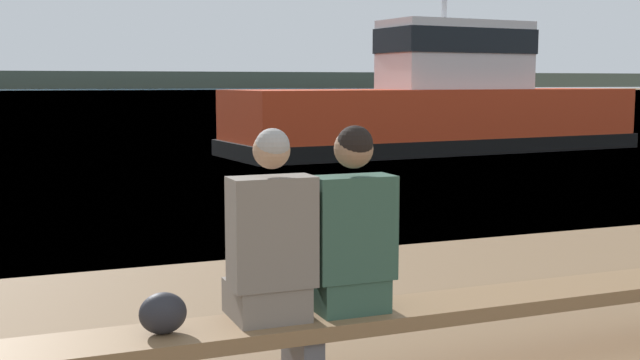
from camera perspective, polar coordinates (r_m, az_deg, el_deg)
The scene contains 7 objects.
water_surface at distance 127.36m, azimuth -21.34°, elevation 5.79°, with size 240.00×240.00×0.00m, color #386084.
far_shoreline at distance 195.43m, azimuth -21.61°, elevation 6.64°, with size 600.00×12.00×4.01m, color #424738.
bench_main at distance 4.45m, azimuth -1.26°, elevation -10.65°, with size 7.19×0.43×0.43m.
person_left at distance 4.27m, azimuth -3.55°, elevation -4.43°, with size 0.45×0.42×1.04m.
person_right at distance 4.43m, azimuth 2.21°, elevation -3.80°, with size 0.45×0.43×1.04m.
shopping_bag at distance 4.20m, azimuth -11.11°, elevation -9.28°, with size 0.24×0.18×0.21m.
tugboat_red at distance 19.95m, azimuth 8.57°, elevation 4.94°, with size 10.82×3.77×6.28m.
Camera 1 is at (-1.48, -0.40, 1.71)m, focal length 45.00 mm.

